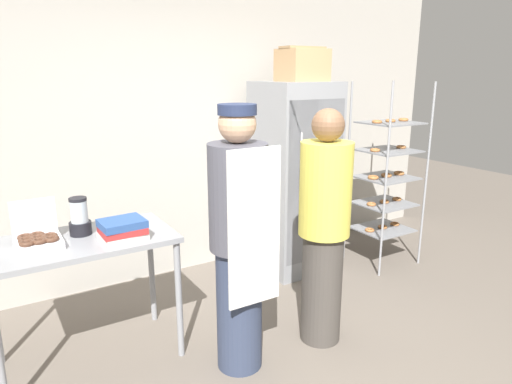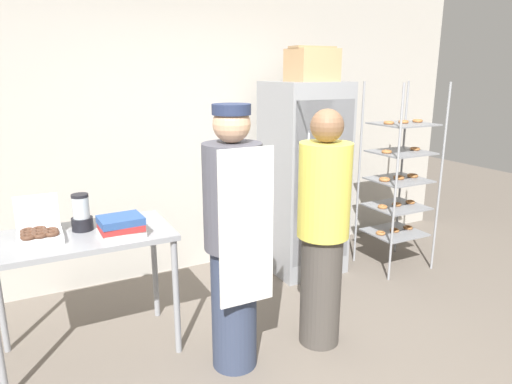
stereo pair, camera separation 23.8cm
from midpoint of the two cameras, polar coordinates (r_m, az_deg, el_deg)
name	(u,v)px [view 1 (the left image)]	position (r m, az deg, el deg)	size (l,w,h in m)	color
back_wall	(178,128)	(4.44, -11.22, 7.86)	(6.40, 0.12, 2.82)	#B7B2A8
refrigerator	(294,178)	(4.45, 3.29, 1.73)	(0.67, 0.70, 1.84)	gray
baking_rack	(386,177)	(4.72, 14.59, 1.82)	(0.59, 0.54, 1.84)	#93969B
prep_counter	(82,254)	(3.24, -22.93, -7.18)	(1.16, 0.64, 0.88)	gray
donut_box	(38,240)	(3.15, -27.62, -5.32)	(0.27, 0.24, 0.28)	white
blender_pitcher	(80,218)	(3.25, -23.17, -3.07)	(0.14, 0.14, 0.25)	black
binder_stack	(123,230)	(3.07, -18.50, -4.53)	(0.29, 0.24, 0.13)	silver
cardboard_storage_box	(302,65)	(4.30, 4.17, 15.60)	(0.41, 0.34, 0.31)	tan
person_baker	(239,239)	(2.89, -4.53, -5.88)	(0.37, 0.39, 1.74)	#333D56
person_customer	(324,228)	(3.22, 6.40, -4.53)	(0.36, 0.36, 1.70)	#47423D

